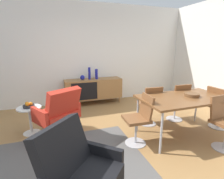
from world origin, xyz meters
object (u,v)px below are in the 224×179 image
(dining_chair_back_right, at_px, (178,100))
(fruit_bowl, at_px, (29,105))
(vase_cobalt, at_px, (96,74))
(dining_chair_back_left, at_px, (150,104))
(dining_chair_far_end, at_px, (219,106))
(vase_sculptural_dark, at_px, (89,73))
(dining_table, at_px, (184,99))
(lounge_chair_red, at_px, (59,112))
(armchair_black_shell, at_px, (79,174))
(vase_ceramic_small, at_px, (82,77))
(dining_chair_near_window, at_px, (140,118))
(sideboard, at_px, (93,89))
(wooden_bowl_on_table, at_px, (192,95))
(dining_chair_front_right, at_px, (224,121))
(side_table_round, at_px, (30,117))

(dining_chair_back_right, relative_size, fruit_bowl, 4.28)
(vase_cobalt, relative_size, dining_chair_back_left, 0.33)
(dining_chair_far_end, xyz_separation_m, dining_chair_back_left, (-1.24, 0.56, 0.00))
(vase_sculptural_dark, xyz_separation_m, dining_chair_far_end, (2.12, -2.34, -0.42))
(dining_table, xyz_separation_m, dining_chair_far_end, (0.89, -0.00, -0.23))
(vase_cobalt, distance_m, vase_sculptural_dark, 0.20)
(lounge_chair_red, bearing_deg, armchair_black_shell, -86.51)
(vase_ceramic_small, distance_m, dining_chair_back_right, 2.53)
(vase_cobalt, bearing_deg, vase_ceramic_small, 180.00)
(vase_cobalt, xyz_separation_m, dining_chair_near_window, (0.14, -2.34, -0.39))
(lounge_chair_red, height_order, armchair_black_shell, same)
(sideboard, relative_size, dining_chair_back_left, 1.87)
(sideboard, distance_m, armchair_black_shell, 3.45)
(vase_ceramic_small, height_order, armchair_black_shell, armchair_black_shell)
(vase_sculptural_dark, relative_size, wooden_bowl_on_table, 1.29)
(lounge_chair_red, bearing_deg, vase_sculptural_dark, 60.67)
(dining_table, relative_size, wooden_bowl_on_table, 6.15)
(dining_chair_back_left, distance_m, armchair_black_shell, 2.31)
(dining_chair_near_window, bearing_deg, dining_chair_far_end, 0.01)
(dining_chair_back_right, relative_size, lounge_chair_red, 0.90)
(dining_chair_front_right, bearing_deg, dining_chair_back_left, 122.04)
(sideboard, relative_size, wooden_bowl_on_table, 6.15)
(wooden_bowl_on_table, bearing_deg, dining_chair_back_left, 131.83)
(sideboard, xyz_separation_m, side_table_round, (-1.55, -1.33, -0.12))
(lounge_chair_red, xyz_separation_m, fruit_bowl, (-0.52, 0.31, 0.09))
(dining_table, height_order, dining_chair_back_right, dining_chair_back_right)
(vase_ceramic_small, distance_m, armchair_black_shell, 3.40)
(vase_sculptural_dark, bearing_deg, dining_chair_back_right, -48.36)
(lounge_chair_red, bearing_deg, fruit_bowl, 149.29)
(dining_table, distance_m, dining_chair_back_right, 0.70)
(dining_chair_far_end, height_order, side_table_round, dining_chair_far_end)
(dining_table, bearing_deg, dining_chair_far_end, -0.20)
(armchair_black_shell, bearing_deg, dining_chair_near_window, 40.25)
(dining_table, relative_size, lounge_chair_red, 1.69)
(dining_chair_far_end, xyz_separation_m, fruit_bowl, (-3.57, 1.00, 0.09))
(dining_chair_near_window, relative_size, armchair_black_shell, 0.90)
(vase_cobalt, distance_m, lounge_chair_red, 2.03)
(dining_table, height_order, fruit_bowl, dining_table)
(vase_sculptural_dark, relative_size, vase_ceramic_small, 2.60)
(vase_ceramic_small, distance_m, side_table_round, 1.89)
(wooden_bowl_on_table, xyz_separation_m, dining_chair_back_right, (0.19, 0.57, -0.30))
(dining_chair_front_right, bearing_deg, vase_sculptural_dark, 118.64)
(dining_chair_near_window, height_order, dining_chair_back_right, same)
(vase_sculptural_dark, height_order, dining_table, vase_sculptural_dark)
(vase_sculptural_dark, relative_size, dining_chair_back_left, 0.39)
(dining_chair_far_end, bearing_deg, vase_cobalt, 129.40)
(dining_chair_front_right, xyz_separation_m, dining_chair_back_right, (-0.00, 1.12, 0.00))
(wooden_bowl_on_table, relative_size, dining_chair_far_end, 0.30)
(vase_sculptural_dark, bearing_deg, dining_table, -62.15)
(dining_table, distance_m, fruit_bowl, 2.86)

